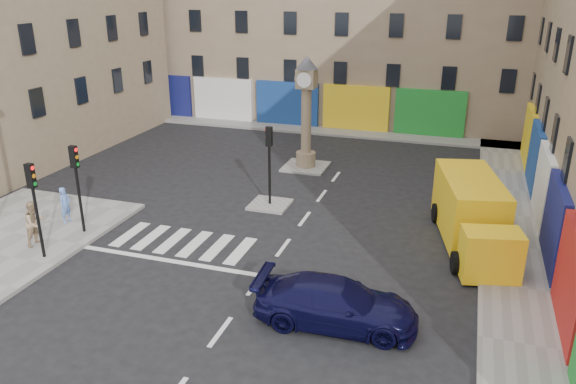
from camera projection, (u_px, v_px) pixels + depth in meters
The scene contains 15 objects.
ground at pixel (245, 299), 18.76m from camera, with size 120.00×120.00×0.00m, color black.
sidewalk_right at pixel (510, 216), 25.11m from camera, with size 2.60×30.00×0.15m, color gray.
sidewalk_far at pixel (311, 129), 39.62m from camera, with size 32.00×2.40×0.15m, color gray.
island_near at pixel (270, 204), 26.43m from camera, with size 1.80×1.80×0.12m, color gray.
island_far at pixel (306, 167), 31.76m from camera, with size 2.40×2.40×0.12m, color gray.
building_far at pixel (334, 1), 41.78m from camera, with size 32.00×10.00×17.00m, color #8C785D.
building_left at pixel (14, 26), 32.26m from camera, with size 8.00×20.00×15.00m, color #8F785D.
traffic_light_left_near at pixel (34, 196), 20.41m from camera, with size 0.28×0.22×3.70m.
traffic_light_left_far at pixel (76, 175), 22.54m from camera, with size 0.28×0.22×3.70m.
traffic_light_island at pixel (269, 153), 25.53m from camera, with size 0.28×0.22×3.70m.
clock_pillar at pixel (306, 106), 30.52m from camera, with size 1.20×1.20×6.10m.
navy_sedan at pixel (336, 303), 17.14m from camera, with size 2.04×5.02×1.46m, color black.
yellow_van at pixel (472, 214), 22.35m from camera, with size 3.58×7.22×2.52m.
pedestrian_blue at pixel (65, 205), 24.07m from camera, with size 0.57×0.38×1.57m, color #5F8ADB.
pedestrian_tan at pixel (35, 223), 21.98m from camera, with size 0.88×0.69×1.81m, color tan.
Camera 1 is at (6.39, -15.03, 10.01)m, focal length 35.00 mm.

